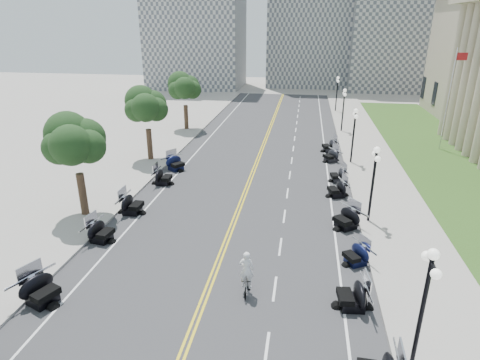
{
  "coord_description": "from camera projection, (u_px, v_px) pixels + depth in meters",
  "views": [
    {
      "loc": [
        4.14,
        -20.29,
        11.95
      ],
      "look_at": [
        0.01,
        5.08,
        2.0
      ],
      "focal_mm": 30.0,
      "sensor_mm": 36.0,
      "label": 1
    }
  ],
  "objects": [
    {
      "name": "lane_dash_18",
      "position": [
        300.0,
        101.0,
        67.32
      ],
      "size": [
        0.12,
        2.0,
        0.0
      ],
      "primitive_type": "cube",
      "color": "white",
      "rests_on": "road"
    },
    {
      "name": "motorcycle_s_5",
      "position": [
        101.0,
        231.0,
        23.51
      ],
      "size": [
        2.22,
        2.22,
        1.38
      ],
      "primitive_type": null,
      "rotation": [
        0.0,
        0.0,
        1.44
      ],
      "color": "black",
      "rests_on": "road"
    },
    {
      "name": "centerline_yellow_b",
      "position": [
        251.0,
        181.0,
        32.8
      ],
      "size": [
        0.12,
        90.0,
        0.0
      ],
      "primitive_type": "cube",
      "color": "yellow",
      "rests_on": "road"
    },
    {
      "name": "lane_dash_10",
      "position": [
        292.0,
        160.0,
        37.86
      ],
      "size": [
        0.12,
        2.0,
        0.0
      ],
      "primitive_type": "cube",
      "color": "white",
      "rests_on": "road"
    },
    {
      "name": "motorcycle_s_4",
      "position": [
        41.0,
        289.0,
        18.22
      ],
      "size": [
        2.81,
        2.81,
        1.51
      ],
      "primitive_type": null,
      "rotation": [
        0.0,
        0.0,
        1.18
      ],
      "color": "black",
      "rests_on": "road"
    },
    {
      "name": "lane_dash_4",
      "position": [
        267.0,
        350.0,
        15.76
      ],
      "size": [
        0.12,
        2.0,
        0.0
      ],
      "primitive_type": "cube",
      "color": "white",
      "rests_on": "road"
    },
    {
      "name": "motorcycle_n_8",
      "position": [
        338.0,
        174.0,
        32.56
      ],
      "size": [
        2.13,
        2.13,
        1.26
      ],
      "primitive_type": null,
      "rotation": [
        0.0,
        0.0,
        -1.37
      ],
      "color": "black",
      "rests_on": "road"
    },
    {
      "name": "edge_line_north",
      "position": [
        329.0,
        186.0,
        31.86
      ],
      "size": [
        0.12,
        90.0,
        0.0
      ],
      "primitive_type": "cube",
      "color": "white",
      "rests_on": "road"
    },
    {
      "name": "lane_dash_11",
      "position": [
        293.0,
        148.0,
        41.54
      ],
      "size": [
        0.12,
        2.0,
        0.0
      ],
      "primitive_type": "cube",
      "color": "white",
      "rests_on": "road"
    },
    {
      "name": "lane_dash_17",
      "position": [
        299.0,
        106.0,
        63.63
      ],
      "size": [
        0.12,
        2.0,
        0.0
      ],
      "primitive_type": "cube",
      "color": "white",
      "rests_on": "road"
    },
    {
      "name": "motorcycle_n_4",
      "position": [
        353.0,
        294.0,
        17.93
      ],
      "size": [
        2.23,
        2.23,
        1.41
      ],
      "primitive_type": null,
      "rotation": [
        0.0,
        0.0,
        -1.46
      ],
      "color": "black",
      "rests_on": "road"
    },
    {
      "name": "lane_dash_19",
      "position": [
        300.0,
        97.0,
        71.0
      ],
      "size": [
        0.12,
        2.0,
        0.0
      ],
      "primitive_type": "cube",
      "color": "white",
      "rests_on": "road"
    },
    {
      "name": "motorcycle_n_6",
      "position": [
        346.0,
        217.0,
        25.04
      ],
      "size": [
        2.92,
        2.92,
        1.46
      ],
      "primitive_type": null,
      "rotation": [
        0.0,
        0.0,
        -0.9
      ],
      "color": "black",
      "rests_on": "road"
    },
    {
      "name": "ground",
      "position": [
        226.0,
        242.0,
        23.61
      ],
      "size": [
        160.0,
        160.0,
        0.0
      ],
      "primitive_type": "plane",
      "color": "gray"
    },
    {
      "name": "sidewalk_north",
      "position": [
        383.0,
        188.0,
        31.22
      ],
      "size": [
        5.0,
        90.0,
        0.15
      ],
      "primitive_type": "cube",
      "color": "#9E9991",
      "rests_on": "ground"
    },
    {
      "name": "lane_dash_6",
      "position": [
        280.0,
        247.0,
        23.13
      ],
      "size": [
        0.12,
        2.0,
        0.0
      ],
      "primitive_type": "cube",
      "color": "white",
      "rests_on": "road"
    },
    {
      "name": "edge_line_south",
      "position": [
        174.0,
        177.0,
        33.77
      ],
      "size": [
        0.12,
        90.0,
        0.0
      ],
      "primitive_type": "cube",
      "color": "white",
      "rests_on": "road"
    },
    {
      "name": "motorcycle_n_9",
      "position": [
        331.0,
        155.0,
        37.36
      ],
      "size": [
        2.57,
        2.57,
        1.3
      ],
      "primitive_type": null,
      "rotation": [
        0.0,
        0.0,
        -0.99
      ],
      "color": "black",
      "rests_on": "road"
    },
    {
      "name": "cyclist_rider",
      "position": [
        247.0,
        259.0,
        18.46
      ],
      "size": [
        0.69,
        0.46,
        1.91
      ],
      "primitive_type": "imported",
      "rotation": [
        0.0,
        0.0,
        3.14
      ],
      "color": "silver",
      "rests_on": "bicycle"
    },
    {
      "name": "distant_block_a",
      "position": [
        196.0,
        19.0,
        78.69
      ],
      "size": [
        18.0,
        14.0,
        26.0
      ],
      "primitive_type": "cube",
      "color": "gray",
      "rests_on": "ground"
    },
    {
      "name": "street_lamp_5",
      "position": [
        337.0,
        94.0,
        58.21
      ],
      "size": [
        0.5,
        1.2,
        4.9
      ],
      "primitive_type": null,
      "color": "black",
      "rests_on": "sidewalk_north"
    },
    {
      "name": "sidewalk_south",
      "position": [
        128.0,
        173.0,
        34.36
      ],
      "size": [
        5.0,
        90.0,
        0.15
      ],
      "primitive_type": "cube",
      "color": "#9E9991",
      "rests_on": "ground"
    },
    {
      "name": "street_lamp_2",
      "position": [
        372.0,
        185.0,
        25.07
      ],
      "size": [
        0.5,
        1.2,
        4.9
      ],
      "primitive_type": null,
      "color": "black",
      "rests_on": "sidewalk_north"
    },
    {
      "name": "street_lamp_1",
      "position": [
        422.0,
        311.0,
        14.02
      ],
      "size": [
        0.5,
        1.2,
        4.9
      ],
      "primitive_type": null,
      "color": "black",
      "rests_on": "sidewalk_north"
    },
    {
      "name": "lane_dash_5",
      "position": [
        275.0,
        288.0,
        19.45
      ],
      "size": [
        0.12,
        2.0,
        0.0
      ],
      "primitive_type": "cube",
      "color": "white",
      "rests_on": "road"
    },
    {
      "name": "motorcycle_s_6",
      "position": [
        132.0,
        203.0,
        27.0
      ],
      "size": [
        2.1,
        2.1,
        1.46
      ],
      "primitive_type": null,
      "rotation": [
        0.0,
        0.0,
        1.56
      ],
      "color": "black",
      "rests_on": "road"
    },
    {
      "name": "road",
      "position": [
        249.0,
        181.0,
        32.82
      ],
      "size": [
        16.0,
        90.0,
        0.01
      ],
      "primitive_type": "cube",
      "color": "#333335",
      "rests_on": "ground"
    },
    {
      "name": "tree_4",
      "position": [
        185.0,
        90.0,
        47.33
      ],
      "size": [
        4.8,
        4.8,
        9.2
      ],
      "primitive_type": null,
      "color": "#235619",
      "rests_on": "sidewalk_south"
    },
    {
      "name": "lane_dash_9",
      "position": [
        290.0,
        175.0,
        34.18
      ],
      "size": [
        0.12,
        2.0,
        0.0
      ],
      "primitive_type": "cube",
      "color": "white",
      "rests_on": "road"
    },
    {
      "name": "lawn",
      "position": [
        446.0,
        161.0,
        37.55
      ],
      "size": [
        9.0,
        60.0,
        0.1
      ],
      "primitive_type": "cube",
      "color": "#356023",
      "rests_on": "ground"
    },
    {
      "name": "bicycle",
      "position": [
        246.0,
        285.0,
        18.98
      ],
      "size": [
        0.52,
        1.6,
        0.95
      ],
      "primitive_type": "imported",
      "rotation": [
        0.0,
        0.0,
        0.05
      ],
      "color": "#A51414",
      "rests_on": "road"
    },
    {
      "name": "lane_dash_16",
      "position": [
        298.0,
        111.0,
        59.95
      ],
      "size": [
        0.12,
        2.0,
        0.0
      ],
      "primitive_type": "cube",
      "color": "white",
      "rests_on": "road"
    },
    {
      "name": "lane_dash_8",
      "position": [
        287.0,
        193.0,
        30.49
      ],
      "size": [
        0.12,
        2.0,
        0.0
      ],
      "primitive_type": "cube",
      "color": "white",
      "rests_on": "road"
    },
    {
      "name": "motorcycle_s_8",
      "position": [
        176.0,
        162.0,
        35.14
      ],
      "size": [
        2.84,
        2.84,
        1.42
      ],
      "primitive_type": null,
      "rotation": [
        0.0,
        0.0,
        0.96
      ],
      "color": "black",
      "rests_on": "road"
    },
    {
      "name": "lane_dash_7",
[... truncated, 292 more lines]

